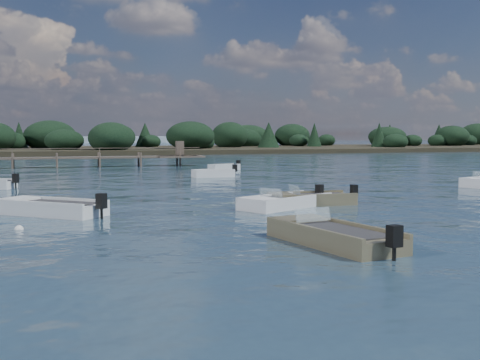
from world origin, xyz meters
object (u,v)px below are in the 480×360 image
object	(u,v)px
dinghy_mid_white_a	(285,204)
tender_far_grey_b	(224,168)
dinghy_mid_grey	(51,211)
tender_far_white	(213,175)
dinghy_near_olive	(333,239)
dinghy_extra_b	(311,201)

from	to	relation	value
dinghy_mid_white_a	tender_far_grey_b	size ratio (longest dim) A/B	1.50
dinghy_mid_grey	tender_far_white	size ratio (longest dim) A/B	1.28
dinghy_mid_white_a	dinghy_near_olive	xyz separation A→B (m)	(-2.18, -9.37, 0.01)
dinghy_mid_white_a	tender_far_grey_b	bearing A→B (deg)	79.45
dinghy_near_olive	tender_far_grey_b	size ratio (longest dim) A/B	1.60
dinghy_mid_grey	dinghy_extra_b	size ratio (longest dim) A/B	1.06
dinghy_near_olive	dinghy_extra_b	xyz separation A→B (m)	(3.82, 10.03, -0.01)
dinghy_near_olive	dinghy_extra_b	world-z (taller)	dinghy_near_olive
dinghy_near_olive	dinghy_extra_b	distance (m)	10.73
dinghy_mid_grey	dinghy_near_olive	size ratio (longest dim) A/B	0.87
dinghy_mid_grey	dinghy_near_olive	xyz separation A→B (m)	(8.45, -10.03, -0.01)
tender_far_grey_b	dinghy_extra_b	bearing A→B (deg)	-97.56
dinghy_mid_white_a	dinghy_extra_b	xyz separation A→B (m)	(1.64, 0.66, 0.00)
dinghy_mid_grey	dinghy_mid_white_a	bearing A→B (deg)	-3.55
dinghy_mid_grey	dinghy_near_olive	world-z (taller)	dinghy_near_olive
tender_far_white	tender_far_grey_b	distance (m)	9.36
dinghy_near_olive	dinghy_mid_white_a	bearing A→B (deg)	76.92
dinghy_extra_b	tender_far_white	bearing A→B (deg)	89.07
dinghy_mid_grey	tender_far_grey_b	distance (m)	32.62
dinghy_near_olive	dinghy_mid_grey	bearing A→B (deg)	130.11
dinghy_mid_white_a	tender_far_grey_b	distance (m)	29.56
dinghy_mid_white_a	dinghy_extra_b	world-z (taller)	dinghy_extra_b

